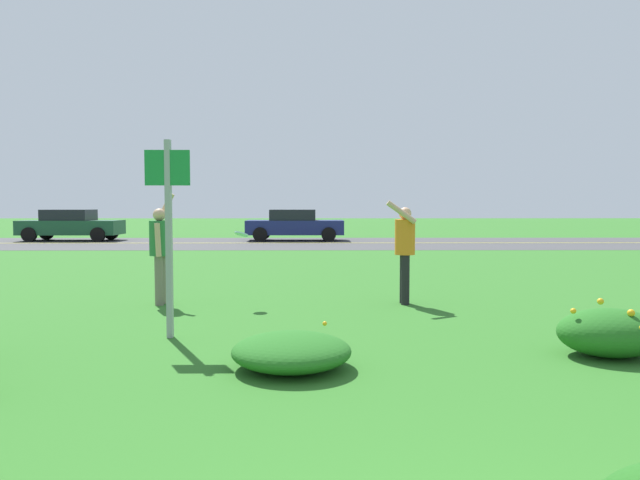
# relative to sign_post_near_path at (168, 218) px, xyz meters

# --- Properties ---
(ground_plane) EXTENTS (120.00, 120.00, 0.00)m
(ground_plane) POSITION_rel_sign_post_near_path_xyz_m (2.65, 6.26, -1.51)
(ground_plane) COLOR #2D6B23
(highway_strip) EXTENTS (120.00, 8.34, 0.01)m
(highway_strip) POSITION_rel_sign_post_near_path_xyz_m (2.65, 18.72, -1.51)
(highway_strip) COLOR #424244
(highway_strip) RESTS_ON ground
(highway_center_stripe) EXTENTS (120.00, 0.16, 0.00)m
(highway_center_stripe) POSITION_rel_sign_post_near_path_xyz_m (2.65, 18.72, -1.50)
(highway_center_stripe) COLOR yellow
(highway_center_stripe) RESTS_ON ground
(daylily_clump_front_left) EXTENTS (1.23, 1.25, 0.40)m
(daylily_clump_front_left) POSITION_rel_sign_post_near_path_xyz_m (1.60, -1.47, -1.33)
(daylily_clump_front_left) COLOR #23661E
(daylily_clump_front_left) RESTS_ON ground
(daylily_clump_front_right) EXTENTS (1.15, 1.13, 0.57)m
(daylily_clump_front_right) POSITION_rel_sign_post_near_path_xyz_m (5.11, -1.00, -1.25)
(daylily_clump_front_right) COLOR #23661E
(daylily_clump_front_right) RESTS_ON ground
(sign_post_near_path) EXTENTS (0.56, 0.10, 2.49)m
(sign_post_near_path) POSITION_rel_sign_post_near_path_xyz_m (0.00, 0.00, 0.00)
(sign_post_near_path) COLOR #93969B
(sign_post_near_path) RESTS_ON ground
(person_thrower_green_shirt) EXTENTS (0.39, 0.48, 1.89)m
(person_thrower_green_shirt) POSITION_rel_sign_post_near_path_xyz_m (-0.77, 2.56, -0.54)
(person_thrower_green_shirt) COLOR #287038
(person_thrower_green_shirt) RESTS_ON ground
(person_catcher_orange_shirt) EXTENTS (0.52, 0.49, 1.76)m
(person_catcher_orange_shirt) POSITION_rel_sign_post_near_path_xyz_m (3.36, 2.57, -0.53)
(person_catcher_orange_shirt) COLOR orange
(person_catcher_orange_shirt) RESTS_ON ground
(frisbee_pale_blue) EXTENTS (0.25, 0.23, 0.14)m
(frisbee_pale_blue) POSITION_rel_sign_post_near_path_xyz_m (0.61, 2.50, -0.32)
(frisbee_pale_blue) COLOR #ADD6E5
(car_dark_green_leftmost) EXTENTS (4.50, 2.00, 1.45)m
(car_dark_green_leftmost) POSITION_rel_sign_post_near_path_xyz_m (-9.51, 20.60, -0.77)
(car_dark_green_leftmost) COLOR #194C2D
(car_dark_green_leftmost) RESTS_ON ground
(car_navy_center_left) EXTENTS (4.50, 2.00, 1.45)m
(car_navy_center_left) POSITION_rel_sign_post_near_path_xyz_m (0.90, 20.60, -0.77)
(car_navy_center_left) COLOR navy
(car_navy_center_left) RESTS_ON ground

